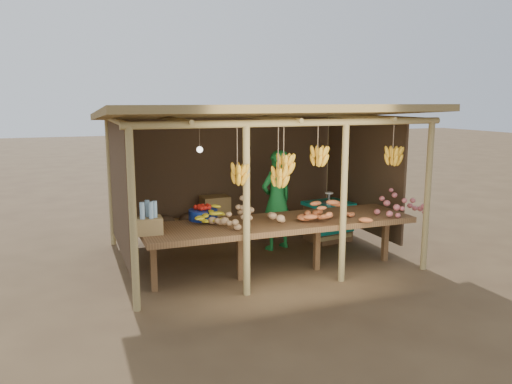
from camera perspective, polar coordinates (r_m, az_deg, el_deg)
name	(u,v)px	position (r m, az deg, el deg)	size (l,w,h in m)	color
ground	(256,256)	(8.16, 0.00, -7.27)	(60.00, 60.00, 0.00)	brown
stall_structure	(262,139)	(7.71, 0.71, 6.13)	(4.70, 3.50, 2.43)	tan
counter	(280,225)	(7.11, 2.74, -3.76)	(3.90, 1.05, 0.80)	brown
potato_heap	(248,212)	(6.80, -0.87, -2.29)	(0.96, 0.58, 0.37)	tan
sweet_potato_heap	(330,209)	(7.06, 8.49, -1.97)	(0.88, 0.53, 0.35)	#C46332
onion_heap	(397,202)	(7.75, 15.82, -1.13)	(0.91, 0.55, 0.36)	#BF5D60
banana_pile	(210,211)	(6.91, -5.33, -2.22)	(0.53, 0.32, 0.34)	yellow
tomato_basin	(203,213)	(7.17, -6.06, -2.45)	(0.41, 0.41, 0.22)	navy
bottle_box	(148,221)	(6.51, -12.19, -3.29)	(0.35, 0.28, 0.43)	olive
vendor	(277,200)	(8.34, 2.38, -0.93)	(0.61, 0.40, 1.68)	#1B7C32
tarp_crate	(328,220)	(9.04, 8.24, -3.17)	(0.85, 0.76, 0.90)	brown
carton_stack	(206,221)	(9.02, -5.74, -3.36)	(1.02, 0.40, 0.77)	olive
burlap_sacks	(177,228)	(8.92, -9.00, -4.09)	(0.86, 0.45, 0.61)	#4D3724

